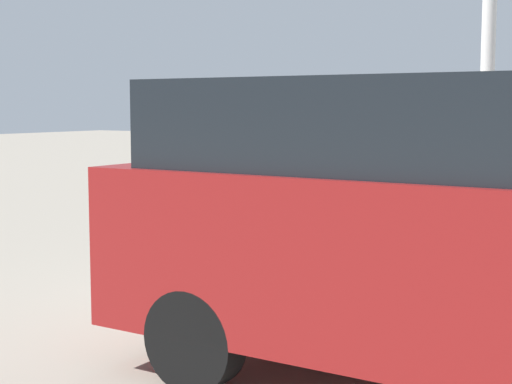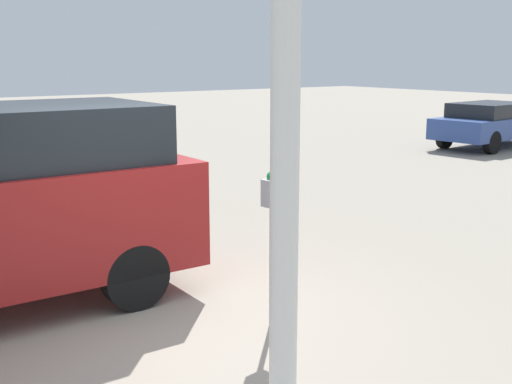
% 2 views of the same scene
% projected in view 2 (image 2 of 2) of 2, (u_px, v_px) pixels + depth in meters
% --- Properties ---
extents(ground_plane, '(80.00, 80.00, 0.00)m').
position_uv_depth(ground_plane, '(177.00, 325.00, 6.36)').
color(ground_plane, gray).
extents(parking_meter_near, '(0.21, 0.13, 1.56)m').
position_uv_depth(parking_meter_near, '(272.00, 213.00, 6.10)').
color(parking_meter_near, gray).
rests_on(parking_meter_near, ground).
extents(lamp_post, '(0.44, 0.44, 5.44)m').
position_uv_depth(lamp_post, '(284.00, 209.00, 3.57)').
color(lamp_post, beige).
rests_on(lamp_post, ground).
extents(car_distant, '(4.32, 2.06, 1.32)m').
position_uv_depth(car_distant, '(492.00, 123.00, 18.91)').
color(car_distant, '#2D478C').
rests_on(car_distant, ground).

